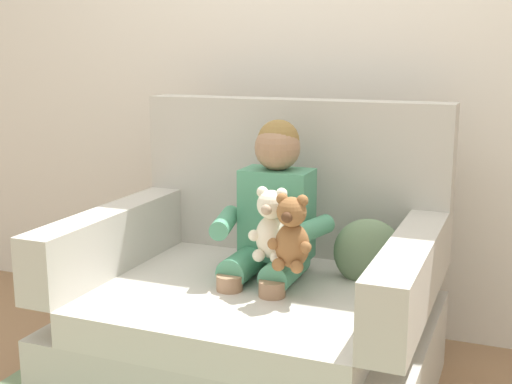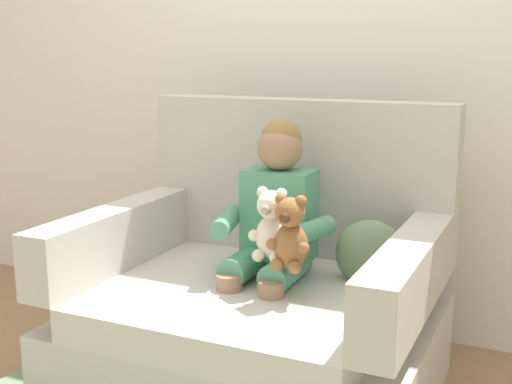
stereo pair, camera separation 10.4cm
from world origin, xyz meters
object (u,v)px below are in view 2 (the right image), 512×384
Objects in this scene: plush_brown at (290,235)px; throw_pillow at (371,255)px; armchair at (260,307)px; plush_cream at (271,226)px; seated_child at (272,222)px.

throw_pillow is (0.20, 0.30, -0.13)m from plush_brown.
armchair reaches higher than plush_cream.
seated_child reaches higher than throw_pillow.
plush_cream is (0.08, -0.09, 0.34)m from armchair.
throw_pillow is at bearing 20.22° from armchair.
armchair is at bearing 143.89° from plush_cream.
plush_cream is at bearing 136.02° from plush_brown.
plush_brown is at bearing -123.39° from throw_pillow.
seated_child is 0.14m from plush_cream.
armchair is at bearing 129.91° from plush_brown.
armchair reaches higher than throw_pillow.
throw_pillow is at bearing 18.53° from seated_child.
plush_cream is at bearing -65.78° from seated_child.
seated_child is 0.25m from plush_brown.
plush_cream is at bearing -142.23° from throw_pillow.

